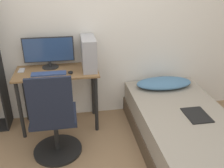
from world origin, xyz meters
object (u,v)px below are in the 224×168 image
object	(u,v)px
office_chair	(55,125)
keyboard	(49,74)
monitor	(49,51)
pc_tower	(89,53)
bed	(183,130)

from	to	relation	value
office_chair	keyboard	bearing A→B (deg)	95.57
monitor	pc_tower	bearing A→B (deg)	-13.41
bed	monitor	bearing A→B (deg)	150.71
monitor	keyboard	distance (m)	0.31
office_chair	monitor	size ratio (longest dim) A/B	1.65
bed	monitor	xyz separation A→B (m)	(-1.46, 0.82, 0.75)
office_chair	bed	world-z (taller)	office_chair
office_chair	keyboard	xyz separation A→B (m)	(-0.05, 0.50, 0.39)
office_chair	keyboard	world-z (taller)	office_chair
bed	pc_tower	size ratio (longest dim) A/B	4.47
office_chair	pc_tower	bearing A→B (deg)	55.33
monitor	bed	bearing A→B (deg)	-29.29
pc_tower	bed	bearing A→B (deg)	-35.63
bed	keyboard	bearing A→B (deg)	158.35
keyboard	monitor	bearing A→B (deg)	88.74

